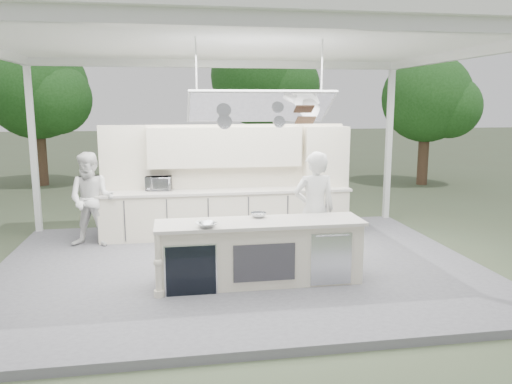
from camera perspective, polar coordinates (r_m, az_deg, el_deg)
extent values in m
plane|color=#424F36|center=(8.55, -1.93, -8.98)|extent=(90.00, 90.00, 0.00)
cube|color=slate|center=(8.53, -1.93, -8.60)|extent=(8.00, 6.00, 0.12)
cube|color=white|center=(12.02, 14.93, 5.26)|extent=(0.12, 0.12, 3.70)
cube|color=white|center=(11.32, -24.12, 4.44)|extent=(0.12, 0.12, 3.70)
cube|color=white|center=(8.14, -2.10, 17.05)|extent=(8.20, 6.20, 0.16)
cube|color=white|center=(5.28, 2.23, 19.06)|extent=(8.00, 0.12, 0.16)
cube|color=white|center=(10.99, -4.11, 14.39)|extent=(8.00, 0.12, 0.16)
cube|color=white|center=(9.45, 22.89, 14.34)|extent=(0.12, 6.00, 0.16)
cube|color=white|center=(7.22, 0.49, 9.74)|extent=(2.00, 0.71, 0.43)
cube|color=white|center=(7.22, 0.49, 9.74)|extent=(2.06, 0.76, 0.46)
cylinder|color=white|center=(7.13, -6.84, 13.48)|extent=(0.02, 0.02, 0.95)
cylinder|color=white|center=(7.44, 7.53, 13.33)|extent=(0.02, 0.02, 0.95)
cylinder|color=silver|center=(7.30, -3.62, 8.00)|extent=(0.22, 0.14, 0.21)
cylinder|color=silver|center=(7.38, 2.67, 8.03)|extent=(0.18, 0.12, 0.18)
cube|color=#94593B|center=(7.49, 5.66, 8.18)|extent=(0.28, 0.18, 0.12)
cube|color=beige|center=(7.56, 0.47, -7.03)|extent=(3.00, 0.70, 0.90)
cube|color=beige|center=(7.43, 0.47, -3.53)|extent=(3.10, 0.78, 0.05)
cylinder|color=beige|center=(7.12, -11.13, -8.23)|extent=(0.11, 0.11, 0.92)
cube|color=black|center=(7.15, -7.45, -8.90)|extent=(0.70, 0.04, 0.72)
cube|color=silver|center=(7.14, -7.45, -8.91)|extent=(0.74, 0.03, 0.72)
cube|color=#36343A|center=(7.23, 0.96, -8.08)|extent=(0.90, 0.02, 0.55)
cube|color=silver|center=(7.47, 8.60, -7.60)|extent=(0.62, 0.02, 0.78)
cube|color=beige|center=(10.21, -3.36, -2.49)|extent=(5.00, 0.65, 0.90)
cube|color=beige|center=(10.12, -3.39, 0.13)|extent=(5.08, 0.72, 0.05)
cube|color=beige|center=(10.38, -3.58, 1.50)|extent=(5.00, 0.10, 2.25)
cube|color=beige|center=(10.17, -3.54, 5.15)|extent=(3.10, 0.38, 0.80)
cube|color=beige|center=(10.57, 7.92, 3.91)|extent=(0.90, 0.45, 1.30)
cube|color=#94593B|center=(10.57, 7.92, 3.91)|extent=(0.84, 0.40, 0.03)
cylinder|color=silver|center=(10.48, 7.55, 0.88)|extent=(0.20, 0.20, 0.12)
cylinder|color=black|center=(10.46, 7.57, 1.75)|extent=(0.17, 0.17, 0.20)
cylinder|color=black|center=(10.59, 9.36, 0.88)|extent=(0.16, 0.16, 0.10)
cone|color=black|center=(10.57, 9.39, 1.79)|extent=(0.14, 0.14, 0.24)
cylinder|color=brown|center=(18.63, -23.32, 3.92)|extent=(0.36, 0.36, 2.10)
sphere|color=#286224|center=(18.56, -23.81, 10.81)|extent=(3.40, 3.40, 3.40)
sphere|color=#286224|center=(17.90, -21.99, 9.89)|extent=(2.38, 2.38, 2.38)
cylinder|color=brown|center=(20.38, 0.57, 5.70)|extent=(0.36, 0.36, 2.45)
sphere|color=#286224|center=(20.35, 0.58, 13.09)|extent=(4.00, 4.00, 4.00)
sphere|color=#286224|center=(19.90, 3.21, 11.99)|extent=(2.80, 2.80, 2.80)
cylinder|color=brown|center=(18.24, 18.55, 3.83)|extent=(0.36, 0.36, 1.92)
sphere|color=#286224|center=(18.15, 18.92, 10.15)|extent=(3.00, 3.00, 3.00)
sphere|color=#286224|center=(18.05, 21.24, 9.06)|extent=(2.10, 2.10, 2.10)
imported|color=white|center=(8.18, 6.68, -2.06)|extent=(0.71, 0.47, 1.92)
imported|color=white|center=(9.85, -18.27, -0.84)|extent=(0.98, 0.82, 1.79)
imported|color=silver|center=(10.22, -11.04, 1.00)|extent=(0.55, 0.40, 0.28)
imported|color=silver|center=(7.08, -5.67, -3.76)|extent=(0.37, 0.37, 0.07)
imported|color=#B8BABF|center=(7.66, 0.28, -2.63)|extent=(0.29, 0.29, 0.08)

